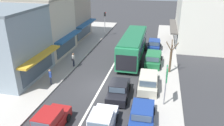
% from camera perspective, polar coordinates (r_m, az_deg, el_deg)
% --- Properties ---
extents(ground_plane, '(140.00, 140.00, 0.00)m').
position_cam_1_polar(ground_plane, '(21.81, -2.82, -6.23)').
color(ground_plane, '#2D2D30').
extents(lane_centre_line, '(0.20, 28.00, 0.01)m').
position_cam_1_polar(lane_centre_line, '(25.25, -0.38, -1.90)').
color(lane_centre_line, silver).
rests_on(lane_centre_line, ground).
extents(sidewalk_left, '(5.20, 44.00, 0.14)m').
position_cam_1_polar(sidewalk_left, '(29.12, -12.60, 1.14)').
color(sidewalk_left, '#A39E96').
rests_on(sidewalk_left, ground).
extents(kerb_right, '(2.80, 44.00, 0.12)m').
position_cam_1_polar(kerb_right, '(26.51, 13.80, -1.23)').
color(kerb_right, '#A39E96').
rests_on(kerb_right, ground).
extents(shopfront_corner_near, '(7.97, 7.23, 7.35)m').
position_cam_1_polar(shopfront_corner_near, '(24.96, -26.18, 4.39)').
color(shopfront_corner_near, '#84939E').
rests_on(shopfront_corner_near, ground).
extents(shopfront_mid_block, '(7.80, 7.24, 7.67)m').
position_cam_1_polar(shopfront_mid_block, '(30.72, -17.93, 9.09)').
color(shopfront_mid_block, beige).
rests_on(shopfront_mid_block, ground).
extents(shopfront_far_end, '(7.19, 7.74, 8.52)m').
position_cam_1_polar(shopfront_far_end, '(37.43, -11.99, 12.68)').
color(shopfront_far_end, gray).
rests_on(shopfront_far_end, ground).
extents(building_right_far, '(8.88, 10.45, 9.32)m').
position_cam_1_polar(building_right_far, '(35.75, 23.20, 11.56)').
color(building_right_far, silver).
rests_on(building_right_far, ground).
extents(city_bus, '(2.78, 10.87, 3.23)m').
position_cam_1_polar(city_bus, '(28.15, 5.50, 4.77)').
color(city_bus, '#237A4C').
rests_on(city_bus, ground).
extents(sedan_queue_far_back, '(1.97, 4.24, 1.47)m').
position_cam_1_polar(sedan_queue_far_back, '(16.04, -2.79, -15.46)').
color(sedan_queue_far_back, silver).
rests_on(sedan_queue_far_back, ground).
extents(sedan_adjacent_lane_trail, '(2.04, 4.28, 1.47)m').
position_cam_1_polar(sedan_adjacent_lane_trail, '(19.94, 1.74, -7.02)').
color(sedan_adjacent_lane_trail, black).
rests_on(sedan_adjacent_lane_trail, ground).
extents(hatchback_behind_bus_near, '(1.90, 3.74, 1.54)m').
position_cam_1_polar(hatchback_behind_bus_near, '(16.70, -15.89, -14.51)').
color(hatchback_behind_bus_near, maroon).
rests_on(hatchback_behind_bus_near, ground).
extents(parked_sedan_kerb_front, '(1.98, 4.24, 1.47)m').
position_cam_1_polar(parked_sedan_kerb_front, '(16.85, 7.84, -13.55)').
color(parked_sedan_kerb_front, navy).
rests_on(parked_sedan_kerb_front, ground).
extents(parked_wagon_kerb_second, '(2.03, 4.55, 1.58)m').
position_cam_1_polar(parked_wagon_kerb_second, '(21.51, 9.43, -4.72)').
color(parked_wagon_kerb_second, '#B7B29E').
rests_on(parked_wagon_kerb_second, ground).
extents(parked_wagon_kerb_third, '(2.04, 4.55, 1.58)m').
position_cam_1_polar(parked_wagon_kerb_third, '(27.01, 10.74, 1.09)').
color(parked_wagon_kerb_third, '#1E6638').
rests_on(parked_wagon_kerb_third, ground).
extents(parked_hatchback_kerb_rear, '(1.86, 3.72, 1.54)m').
position_cam_1_polar(parked_hatchback_kerb_rear, '(32.25, 10.95, 4.64)').
color(parked_hatchback_kerb_rear, navy).
rests_on(parked_hatchback_kerb_rear, ground).
extents(traffic_light_downstreet, '(0.33, 0.24, 4.20)m').
position_cam_1_polar(traffic_light_downstreet, '(38.02, -1.88, 11.17)').
color(traffic_light_downstreet, gray).
rests_on(traffic_light_downstreet, ground).
extents(directional_road_sign, '(0.10, 1.40, 3.60)m').
position_cam_1_polar(directional_road_sign, '(18.15, 14.06, -3.66)').
color(directional_road_sign, gray).
rests_on(directional_road_sign, ground).
extents(street_tree_right, '(1.35, 1.64, 3.70)m').
position_cam_1_polar(street_tree_right, '(24.78, 15.07, 1.16)').
color(street_tree_right, brown).
rests_on(street_tree_right, ground).
extents(pedestrian_with_handbag_near, '(0.29, 0.65, 1.63)m').
position_cam_1_polar(pedestrian_with_handbag_near, '(26.06, -10.06, 1.08)').
color(pedestrian_with_handbag_near, '#232838').
rests_on(pedestrian_with_handbag_near, sidewalk_left).
extents(pedestrian_browsing_midblock, '(0.41, 0.45, 1.63)m').
position_cam_1_polar(pedestrian_browsing_midblock, '(22.37, -15.83, -3.28)').
color(pedestrian_browsing_midblock, '#232838').
rests_on(pedestrian_browsing_midblock, sidewalk_left).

